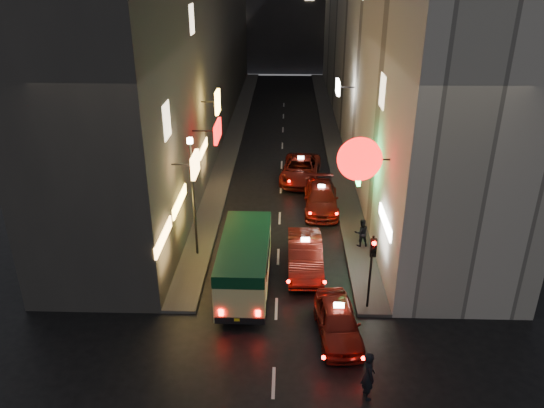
# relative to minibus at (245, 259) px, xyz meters

# --- Properties ---
(building_left) EXTENTS (7.54, 52.04, 18.00)m
(building_left) POSITION_rel_minibus_xyz_m (-6.53, 24.06, 7.34)
(building_left) COLOR #363331
(building_left) RESTS_ON ground
(building_right) EXTENTS (8.37, 52.00, 18.00)m
(building_right) POSITION_rel_minibus_xyz_m (9.47, 24.05, 7.34)
(building_right) COLOR beige
(building_right) RESTS_ON ground
(sidewalk_left) EXTENTS (1.50, 52.00, 0.15)m
(sidewalk_left) POSITION_rel_minibus_xyz_m (-2.78, 24.06, -1.58)
(sidewalk_left) COLOR #423F3D
(sidewalk_left) RESTS_ON ground
(sidewalk_right) EXTENTS (1.50, 52.00, 0.15)m
(sidewalk_right) POSITION_rel_minibus_xyz_m (5.72, 24.06, -1.58)
(sidewalk_right) COLOR #423F3D
(sidewalk_right) RESTS_ON ground
(minibus) EXTENTS (2.19, 6.11, 2.62)m
(minibus) POSITION_rel_minibus_xyz_m (0.00, 0.00, 0.00)
(minibus) COLOR #DADA88
(minibus) RESTS_ON ground
(taxi_near) EXTENTS (2.53, 5.29, 1.80)m
(taxi_near) POSITION_rel_minibus_xyz_m (4.00, -3.18, -0.84)
(taxi_near) COLOR maroon
(taxi_near) RESTS_ON ground
(taxi_second) EXTENTS (2.41, 5.77, 2.00)m
(taxi_second) POSITION_rel_minibus_xyz_m (2.80, 1.92, -0.74)
(taxi_second) COLOR maroon
(taxi_second) RESTS_ON ground
(taxi_third) EXTENTS (2.28, 5.37, 1.86)m
(taxi_third) POSITION_rel_minibus_xyz_m (3.97, 8.91, -0.81)
(taxi_third) COLOR maroon
(taxi_third) RESTS_ON ground
(taxi_far) EXTENTS (2.91, 5.84, 1.96)m
(taxi_far) POSITION_rel_minibus_xyz_m (2.81, 13.71, -0.76)
(taxi_far) COLOR maroon
(taxi_far) RESTS_ON ground
(pedestrian_crossing) EXTENTS (0.59, 0.79, 2.15)m
(pedestrian_crossing) POSITION_rel_minibus_xyz_m (4.77, -6.48, -0.58)
(pedestrian_crossing) COLOR black
(pedestrian_crossing) RESTS_ON ground
(pedestrian_sidewalk) EXTENTS (0.71, 0.51, 1.74)m
(pedestrian_sidewalk) POSITION_rel_minibus_xyz_m (5.83, 4.12, -0.63)
(pedestrian_sidewalk) COLOR black
(pedestrian_sidewalk) RESTS_ON sidewalk_right
(traffic_light) EXTENTS (0.26, 0.43, 3.50)m
(traffic_light) POSITION_rel_minibus_xyz_m (5.47, -1.47, 1.03)
(traffic_light) COLOR black
(traffic_light) RESTS_ON sidewalk_right
(lamp_post) EXTENTS (0.28, 0.28, 6.22)m
(lamp_post) POSITION_rel_minibus_xyz_m (-2.73, 3.06, 2.07)
(lamp_post) COLOR black
(lamp_post) RESTS_ON sidewalk_left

